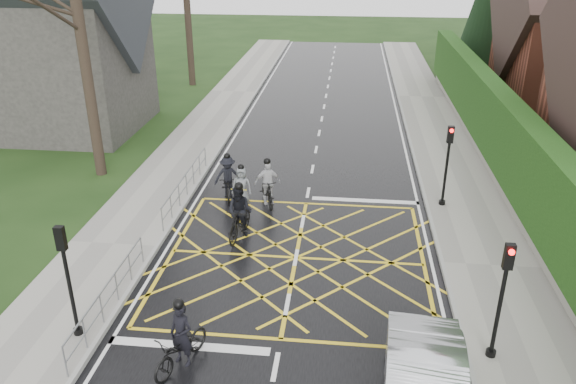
% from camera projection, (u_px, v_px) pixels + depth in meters
% --- Properties ---
extents(ground, '(120.00, 120.00, 0.00)m').
position_uv_depth(ground, '(296.00, 258.00, 17.83)').
color(ground, black).
rests_on(ground, ground).
extents(road, '(9.00, 80.00, 0.01)m').
position_uv_depth(road, '(296.00, 258.00, 17.83)').
color(road, black).
rests_on(road, ground).
extents(sidewalk_right, '(3.00, 80.00, 0.15)m').
position_uv_depth(sidewalk_right, '(490.00, 267.00, 17.20)').
color(sidewalk_right, gray).
rests_on(sidewalk_right, ground).
extents(sidewalk_left, '(3.00, 80.00, 0.15)m').
position_uv_depth(sidewalk_left, '(114.00, 245.00, 18.40)').
color(sidewalk_left, gray).
rests_on(sidewalk_left, ground).
extents(stone_wall, '(0.50, 38.00, 0.70)m').
position_uv_depth(stone_wall, '(504.00, 183.00, 22.34)').
color(stone_wall, slate).
rests_on(stone_wall, ground).
extents(hedge, '(0.90, 38.00, 2.80)m').
position_uv_depth(hedge, '(511.00, 142.00, 21.61)').
color(hedge, '#16320D').
rests_on(hedge, stone_wall).
extents(conifer, '(4.60, 4.60, 10.00)m').
position_uv_depth(conifer, '(490.00, 6.00, 38.20)').
color(conifer, black).
rests_on(conifer, ground).
extents(church, '(8.80, 7.80, 11.00)m').
position_uv_depth(church, '(50.00, 33.00, 27.99)').
color(church, '#2D2B28').
rests_on(church, ground).
extents(railing_south, '(0.05, 5.04, 1.03)m').
position_uv_depth(railing_south, '(108.00, 291.00, 14.81)').
color(railing_south, slate).
rests_on(railing_south, ground).
extents(railing_north, '(0.05, 6.04, 1.03)m').
position_uv_depth(railing_north, '(186.00, 179.00, 21.59)').
color(railing_north, slate).
rests_on(railing_north, ground).
extents(traffic_light_ne, '(0.24, 0.31, 3.21)m').
position_uv_depth(traffic_light_ne, '(447.00, 167.00, 20.43)').
color(traffic_light_ne, black).
rests_on(traffic_light_ne, ground).
extents(traffic_light_se, '(0.24, 0.31, 3.21)m').
position_uv_depth(traffic_light_se, '(500.00, 303.00, 12.83)').
color(traffic_light_se, black).
rests_on(traffic_light_se, ground).
extents(traffic_light_sw, '(0.24, 0.31, 3.21)m').
position_uv_depth(traffic_light_sw, '(69.00, 283.00, 13.59)').
color(traffic_light_sw, black).
rests_on(traffic_light_sw, ground).
extents(cyclist_rear, '(1.33, 1.98, 1.82)m').
position_uv_depth(cyclist_rear, '(181.00, 345.00, 13.14)').
color(cyclist_rear, black).
rests_on(cyclist_rear, ground).
extents(cyclist_back, '(0.99, 2.04, 1.98)m').
position_uv_depth(cyclist_back, '(240.00, 217.00, 18.81)').
color(cyclist_back, black).
rests_on(cyclist_back, ground).
extents(cyclist_mid, '(1.19, 1.96, 1.81)m').
position_uv_depth(cyclist_mid, '(228.00, 181.00, 21.76)').
color(cyclist_mid, black).
rests_on(cyclist_mid, ground).
extents(cyclist_front, '(1.12, 1.91, 1.84)m').
position_uv_depth(cyclist_front, '(267.00, 187.00, 21.17)').
color(cyclist_front, black).
rests_on(cyclist_front, ground).
extents(cyclist_lead, '(0.75, 1.71, 1.65)m').
position_uv_depth(cyclist_lead, '(241.00, 191.00, 21.09)').
color(cyclist_lead, yellow).
rests_on(cyclist_lead, ground).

